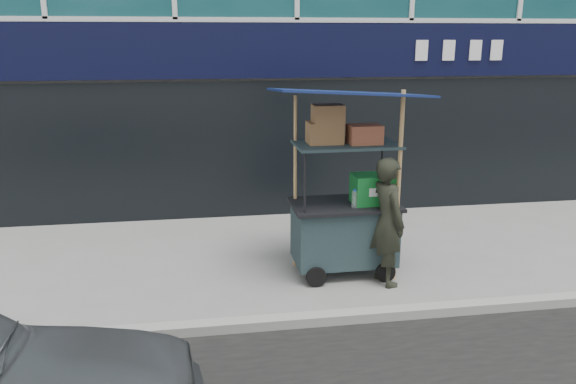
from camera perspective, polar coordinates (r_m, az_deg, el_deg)
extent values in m
plane|color=slate|center=(6.79, 6.46, -12.09)|extent=(80.00, 80.00, 0.00)
cube|color=gray|center=(6.59, 6.94, -12.41)|extent=(80.00, 0.18, 0.12)
cube|color=black|center=(9.79, 0.92, 14.15)|extent=(15.68, 0.06, 0.90)
cube|color=black|center=(10.02, 0.83, 4.39)|extent=(15.68, 0.04, 2.40)
cube|color=#1A2A2C|center=(7.66, 5.69, -4.23)|extent=(1.35, 0.80, 0.78)
cylinder|color=black|center=(7.34, 2.89, -8.64)|extent=(0.27, 0.06, 0.27)
cylinder|color=black|center=(7.58, 9.87, -8.04)|extent=(0.27, 0.06, 0.27)
cube|color=black|center=(7.53, 5.77, -1.28)|extent=(1.44, 0.89, 0.04)
cylinder|color=black|center=(6.97, 1.73, 0.80)|extent=(0.03, 0.03, 0.83)
cylinder|color=black|center=(7.31, 11.19, 1.19)|extent=(0.03, 0.03, 0.83)
cylinder|color=black|center=(7.61, 0.73, 2.06)|extent=(0.03, 0.03, 0.83)
cylinder|color=black|center=(7.91, 9.50, 2.38)|extent=(0.03, 0.03, 0.83)
cube|color=#1A2A2C|center=(7.34, 5.95, 4.81)|extent=(1.35, 0.80, 0.03)
cylinder|color=#A97D4C|center=(7.33, 11.14, 0.35)|extent=(0.06, 0.06, 2.50)
cylinder|color=#A97D4C|center=(7.65, 0.73, 0.84)|extent=(0.05, 0.05, 2.39)
cube|color=#0D1A49|center=(7.24, 6.09, 10.01)|extent=(1.91, 1.36, 0.22)
cube|color=#0F6020|center=(7.52, 8.68, 0.33)|extent=(0.56, 0.40, 0.39)
cylinder|color=silver|center=(7.30, 6.77, -0.75)|extent=(0.07, 0.07, 0.22)
cylinder|color=#1746B0|center=(7.27, 6.80, 0.18)|extent=(0.04, 0.04, 0.02)
cube|color=brown|center=(7.29, 3.74, 6.04)|extent=(0.45, 0.34, 0.28)
cube|color=#8E5E3E|center=(7.32, 7.78, 5.83)|extent=(0.43, 0.32, 0.24)
cube|color=brown|center=(7.24, 4.08, 7.97)|extent=(0.39, 0.29, 0.22)
imported|color=black|center=(7.32, 10.03, -2.97)|extent=(0.55, 0.70, 1.69)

